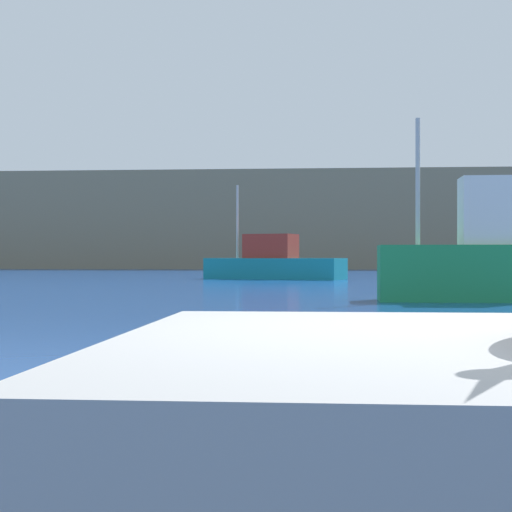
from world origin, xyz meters
TOP-DOWN VIEW (x-y plane):
  - hillside_backdrop at (0.00, 77.31)m, footprint 140.00×12.52m
  - fishing_boat_green at (3.53, 18.66)m, footprint 5.10×1.64m
  - fishing_boat_teal at (-3.17, 39.51)m, footprint 7.46×4.41m

SIDE VIEW (x-z plane):
  - fishing_boat_teal at x=-3.17m, z-range -1.65..3.27m
  - fishing_boat_green at x=3.53m, z-range -1.28..3.51m
  - hillside_backdrop at x=0.00m, z-range 0.00..9.03m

